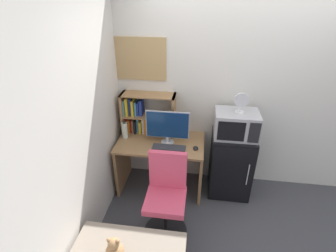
{
  "coord_description": "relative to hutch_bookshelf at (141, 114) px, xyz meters",
  "views": [
    {
      "loc": [
        -0.52,
        -3.06,
        2.46
      ],
      "look_at": [
        -0.9,
        -0.36,
        0.99
      ],
      "focal_mm": 27.2,
      "sensor_mm": 36.0,
      "label": 1
    }
  ],
  "objects": [
    {
      "name": "desk_chair",
      "position": [
        0.47,
        -0.93,
        -0.57
      ],
      "size": [
        0.49,
        0.49,
        0.98
      ],
      "color": "black",
      "rests_on": "ground_plane"
    },
    {
      "name": "keyboard",
      "position": [
        0.42,
        -0.37,
        -0.26
      ],
      "size": [
        0.41,
        0.13,
        0.02
      ],
      "primitive_type": "cube",
      "color": "#333338",
      "rests_on": "desk"
    },
    {
      "name": "hutch_bookshelf",
      "position": [
        0.0,
        0.0,
        0.0
      ],
      "size": [
        0.7,
        0.24,
        0.55
      ],
      "color": "#997047",
      "rests_on": "desk"
    },
    {
      "name": "wall_corkboard",
      "position": [
        -0.03,
        0.1,
        0.7
      ],
      "size": [
        0.7,
        0.02,
        0.52
      ],
      "primitive_type": "cube",
      "color": "tan"
    },
    {
      "name": "wall_back",
      "position": [
        1.69,
        0.13,
        0.3
      ],
      "size": [
        6.4,
        0.04,
        2.6
      ],
      "primitive_type": "cube",
      "color": "silver",
      "rests_on": "ground_plane"
    },
    {
      "name": "water_bottle",
      "position": [
        -0.18,
        -0.19,
        -0.15
      ],
      "size": [
        0.07,
        0.07,
        0.24
      ],
      "color": "silver",
      "rests_on": "desk"
    },
    {
      "name": "microwave",
      "position": [
        1.21,
        -0.16,
        0.02
      ],
      "size": [
        0.51,
        0.38,
        0.32
      ],
      "color": "#ADADB2",
      "rests_on": "mini_fridge"
    },
    {
      "name": "desk",
      "position": [
        0.29,
        -0.22,
        -0.5
      ],
      "size": [
        1.11,
        0.66,
        0.74
      ],
      "color": "#997047",
      "rests_on": "ground_plane"
    },
    {
      "name": "computer_mouse",
      "position": [
        0.74,
        -0.34,
        -0.25
      ],
      "size": [
        0.06,
        0.09,
        0.03
      ],
      "primitive_type": "ellipsoid",
      "color": "black",
      "rests_on": "desk"
    },
    {
      "name": "mini_fridge",
      "position": [
        1.21,
        -0.17,
        -0.57
      ],
      "size": [
        0.53,
        0.5,
        0.86
      ],
      "color": "black",
      "rests_on": "ground_plane"
    },
    {
      "name": "desk_fan",
      "position": [
        1.23,
        -0.17,
        0.32
      ],
      "size": [
        0.17,
        0.11,
        0.25
      ],
      "color": "silver",
      "rests_on": "microwave"
    },
    {
      "name": "wall_left",
      "position": [
        -0.33,
        -1.49,
        0.3
      ],
      "size": [
        0.04,
        4.4,
        2.6
      ],
      "primitive_type": "cube",
      "color": "silver",
      "rests_on": "ground_plane"
    },
    {
      "name": "monitor",
      "position": [
        0.38,
        -0.23,
        -0.03
      ],
      "size": [
        0.54,
        0.16,
        0.43
      ],
      "color": "#B7B7BC",
      "rests_on": "desk"
    },
    {
      "name": "teddy_bear",
      "position": [
        0.14,
        -1.66,
        -0.46
      ],
      "size": [
        0.16,
        0.16,
        0.24
      ],
      "color": "#AD7F51",
      "rests_on": "bed"
    }
  ]
}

